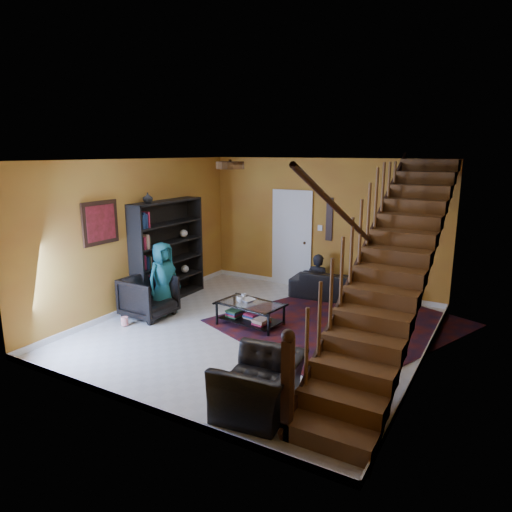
{
  "coord_description": "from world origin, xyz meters",
  "views": [
    {
      "loc": [
        3.52,
        -6.21,
        2.93
      ],
      "look_at": [
        -0.28,
        0.4,
        1.18
      ],
      "focal_mm": 32.0,
      "sensor_mm": 36.0,
      "label": 1
    }
  ],
  "objects_px": {
    "bookshelf": "(168,253)",
    "armchair_right": "(260,385)",
    "armchair_left": "(149,297)",
    "sofa": "(340,286)",
    "coffee_table": "(250,313)"
  },
  "relations": [
    {
      "from": "bookshelf",
      "to": "armchair_right",
      "type": "relative_size",
      "value": 1.99
    },
    {
      "from": "bookshelf",
      "to": "armchair_right",
      "type": "height_order",
      "value": "bookshelf"
    },
    {
      "from": "sofa",
      "to": "armchair_left",
      "type": "bearing_deg",
      "value": 40.74
    },
    {
      "from": "bookshelf",
      "to": "coffee_table",
      "type": "height_order",
      "value": "bookshelf"
    },
    {
      "from": "bookshelf",
      "to": "sofa",
      "type": "height_order",
      "value": "bookshelf"
    },
    {
      "from": "bookshelf",
      "to": "coffee_table",
      "type": "bearing_deg",
      "value": -11.75
    },
    {
      "from": "armchair_left",
      "to": "sofa",
      "type": "bearing_deg",
      "value": -43.3
    },
    {
      "from": "bookshelf",
      "to": "armchair_right",
      "type": "xyz_separation_m",
      "value": [
        3.61,
        -2.68,
        -0.64
      ]
    },
    {
      "from": "sofa",
      "to": "coffee_table",
      "type": "height_order",
      "value": "sofa"
    },
    {
      "from": "armchair_left",
      "to": "armchair_right",
      "type": "xyz_separation_m",
      "value": [
        3.26,
        -1.7,
        -0.05
      ]
    },
    {
      "from": "bookshelf",
      "to": "coffee_table",
      "type": "relative_size",
      "value": 1.75
    },
    {
      "from": "armchair_left",
      "to": "armchair_right",
      "type": "height_order",
      "value": "armchair_left"
    },
    {
      "from": "sofa",
      "to": "coffee_table",
      "type": "xyz_separation_m",
      "value": [
        -0.83,
        -2.15,
        -0.05
      ]
    },
    {
      "from": "coffee_table",
      "to": "armchair_right",
      "type": "bearing_deg",
      "value": -57.02
    },
    {
      "from": "armchair_left",
      "to": "coffee_table",
      "type": "distance_m",
      "value": 1.89
    }
  ]
}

